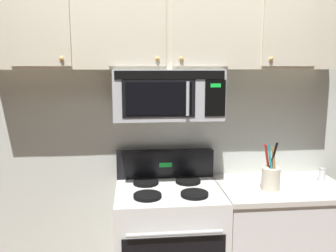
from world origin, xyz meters
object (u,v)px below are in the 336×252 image
(salt_shaker, at_px, (322,175))
(stove_range, at_px, (169,245))
(utensil_crock_cream, at_px, (271,177))
(over_range_microwave, at_px, (167,94))

(salt_shaker, bearing_deg, stove_range, -177.00)
(stove_range, xyz_separation_m, utensil_crock_cream, (0.72, -0.07, 0.53))
(stove_range, relative_size, salt_shaker, 10.83)
(stove_range, distance_m, utensil_crock_cream, 0.90)
(utensil_crock_cream, bearing_deg, stove_range, 174.12)
(stove_range, bearing_deg, over_range_microwave, 90.14)
(over_range_microwave, relative_size, utensil_crock_cream, 2.19)
(over_range_microwave, height_order, salt_shaker, over_range_microwave)
(utensil_crock_cream, xyz_separation_m, salt_shaker, (0.46, 0.14, -0.04))
(over_range_microwave, distance_m, utensil_crock_cream, 0.95)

